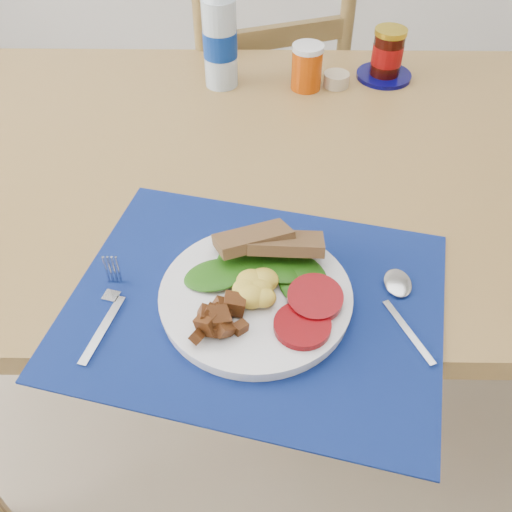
{
  "coord_description": "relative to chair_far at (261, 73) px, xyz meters",
  "views": [
    {
      "loc": [
        -0.05,
        -0.68,
        1.37
      ],
      "look_at": [
        -0.06,
        -0.11,
        0.8
      ],
      "focal_mm": 40.0,
      "sensor_mm": 36.0,
      "label": 1
    }
  ],
  "objects": [
    {
      "name": "chair_far",
      "position": [
        0.0,
        0.0,
        0.0
      ],
      "size": [
        0.56,
        0.54,
        1.19
      ],
      "rotation": [
        0.0,
        0.0,
        3.48
      ],
      "color": "brown",
      "rests_on": "ground"
    },
    {
      "name": "breakfast_plate",
      "position": [
        -0.01,
        -0.99,
        0.18
      ],
      "size": [
        0.27,
        0.27,
        0.06
      ],
      "rotation": [
        0.0,
        0.0,
        0.21
      ],
      "color": "silver",
      "rests_on": "placemat"
    },
    {
      "name": "fork",
      "position": [
        -0.21,
        -1.0,
        0.16
      ],
      "size": [
        0.04,
        0.17,
        0.0
      ],
      "rotation": [
        0.0,
        0.0,
        -0.26
      ],
      "color": "#B2B5BA",
      "rests_on": "placemat"
    },
    {
      "name": "table",
      "position": [
        0.05,
        -0.63,
        0.07
      ],
      "size": [
        1.4,
        0.9,
        0.75
      ],
      "color": "brown",
      "rests_on": "ground"
    },
    {
      "name": "juice_glass",
      "position": [
        0.1,
        -0.37,
        0.2
      ],
      "size": [
        0.07,
        0.07,
        0.09
      ],
      "primitive_type": "cylinder",
      "color": "#B43C04",
      "rests_on": "table"
    },
    {
      "name": "jam_on_saucer",
      "position": [
        0.28,
        -0.32,
        0.2
      ],
      "size": [
        0.12,
        0.12,
        0.11
      ],
      "color": "#050447",
      "rests_on": "table"
    },
    {
      "name": "water_bottle",
      "position": [
        -0.08,
        -0.36,
        0.26
      ],
      "size": [
        0.07,
        0.07,
        0.25
      ],
      "color": "#ADBFCC",
      "rests_on": "table"
    },
    {
      "name": "ground",
      "position": [
        0.05,
        -0.83,
        -0.6
      ],
      "size": [
        4.0,
        4.0,
        0.0
      ],
      "primitive_type": "plane",
      "color": "gray",
      "rests_on": "ground"
    },
    {
      "name": "ramekin",
      "position": [
        0.17,
        -0.36,
        0.17
      ],
      "size": [
        0.06,
        0.06,
        0.03
      ],
      "primitive_type": "cylinder",
      "color": "tan",
      "rests_on": "table"
    },
    {
      "name": "placemat",
      "position": [
        -0.0,
        -0.99,
        0.16
      ],
      "size": [
        0.6,
        0.51,
        0.0
      ],
      "primitive_type": "cube",
      "rotation": [
        0.0,
        0.0,
        -0.23
      ],
      "color": "#040631",
      "rests_on": "table"
    },
    {
      "name": "spoon",
      "position": [
        0.2,
        -0.98,
        0.16
      ],
      "size": [
        0.06,
        0.17,
        0.01
      ],
      "rotation": [
        0.0,
        0.0,
        0.4
      ],
      "color": "#B2B5BA",
      "rests_on": "placemat"
    }
  ]
}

